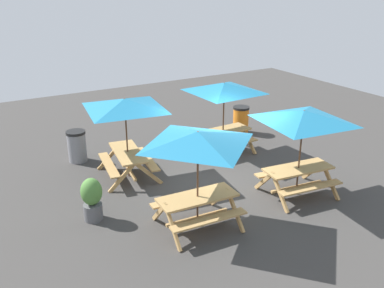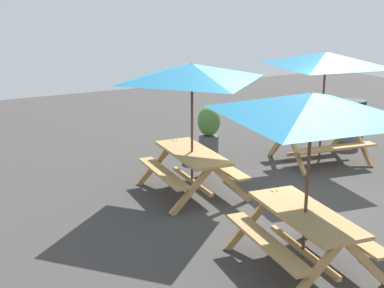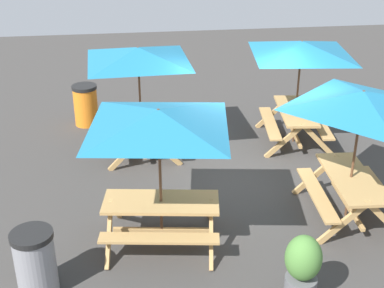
{
  "view_description": "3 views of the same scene",
  "coord_description": "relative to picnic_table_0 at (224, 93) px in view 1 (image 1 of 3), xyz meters",
  "views": [
    {
      "loc": [
        5.92,
        8.65,
        5.32
      ],
      "look_at": [
        0.2,
        -1.12,
        0.9
      ],
      "focal_mm": 40.0,
      "sensor_mm": 36.0,
      "label": 1
    },
    {
      "loc": [
        -6.34,
        5.65,
        3.45
      ],
      "look_at": [
        1.54,
        1.41,
        0.9
      ],
      "focal_mm": 50.0,
      "sensor_mm": 36.0,
      "label": 2
    },
    {
      "loc": [
        8.98,
        -2.29,
        5.16
      ],
      "look_at": [
        0.2,
        -1.12,
        0.9
      ],
      "focal_mm": 50.0,
      "sensor_mm": 36.0,
      "label": 3
    }
  ],
  "objects": [
    {
      "name": "trash_bin_gray",
      "position": [
        4.28,
        -1.66,
        -1.49
      ],
      "size": [
        0.59,
        0.59,
        0.98
      ],
      "color": "gray",
      "rests_on": "ground"
    },
    {
      "name": "picnic_table_1",
      "position": [
        3.34,
        0.16,
        0.0
      ],
      "size": [
        2.8,
        2.8,
        2.34
      ],
      "rotation": [
        0.0,
        0.0,
        1.42
      ],
      "color": "tan",
      "rests_on": "ground"
    },
    {
      "name": "picnic_table_2",
      "position": [
        3.0,
        3.4,
        0.0
      ],
      "size": [
        2.12,
        2.12,
        2.34
      ],
      "rotation": [
        0.0,
        0.0,
        -0.06
      ],
      "color": "tan",
      "rests_on": "ground"
    },
    {
      "name": "picnic_table_3",
      "position": [
        -0.03,
        3.39,
        0.0
      ],
      "size": [
        2.81,
        2.81,
        2.34
      ],
      "rotation": [
        0.0,
        0.0,
        -0.12
      ],
      "color": "tan",
      "rests_on": "ground"
    },
    {
      "name": "picnic_table_0",
      "position": [
        0.0,
        0.0,
        0.0
      ],
      "size": [
        2.83,
        2.83,
        2.34
      ],
      "rotation": [
        0.0,
        0.0,
        0.04
      ],
      "color": "tan",
      "rests_on": "ground"
    },
    {
      "name": "potted_plant_0",
      "position": [
        4.96,
        1.92,
        -1.43
      ],
      "size": [
        0.5,
        0.5,
        1.06
      ],
      "color": "#59595B",
      "rests_on": "ground"
    },
    {
      "name": "ground_plane",
      "position": [
        1.46,
        1.99,
        -1.99
      ],
      "size": [
        24.0,
        24.0,
        0.0
      ],
      "primitive_type": "plane",
      "color": "#3D3A38",
      "rests_on": "ground"
    },
    {
      "name": "trash_bin_orange",
      "position": [
        -1.64,
        -1.25,
        -1.49
      ],
      "size": [
        0.59,
        0.59,
        0.98
      ],
      "color": "orange",
      "rests_on": "ground"
    }
  ]
}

